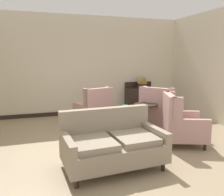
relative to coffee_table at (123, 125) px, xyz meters
The scene contains 13 objects.
ground 0.46m from the coffee_table, 124.06° to the right, with size 8.99×8.99×0.00m, color #9E896B.
wall_back 3.27m from the coffee_table, 91.79° to the left, with size 6.56×0.08×3.11m, color beige.
wall_right 3.40m from the coffee_table, 14.83° to the left, with size 0.08×4.50×3.11m, color beige.
baseboard_back 3.04m from the coffee_table, 91.82° to the left, with size 6.40×0.03×0.12m, color black.
coffee_table is the anchor object (origin of this frame).
porcelain_vase 0.24m from the coffee_table, 79.63° to the right, with size 0.17×0.17×0.35m.
settee 1.05m from the coffee_table, 120.01° to the right, with size 1.65×1.00×0.93m.
armchair_near_window 1.41m from the coffee_table, 28.44° to the left, with size 1.21×1.19×1.10m.
armchair_back_corner 1.39m from the coffee_table, 101.12° to the left, with size 0.95×1.00×1.06m.
armchair_beside_settee 1.20m from the coffee_table, 15.62° to the right, with size 1.06×1.08×1.05m.
side_table 0.83m from the coffee_table, 30.02° to the left, with size 0.54×0.54×0.74m.
sideboard 3.24m from the coffee_table, 58.88° to the left, with size 0.97×0.42×1.00m.
gramophone 3.25m from the coffee_table, 57.30° to the left, with size 0.38×0.48×0.52m.
Camera 1 is at (-1.57, -4.24, 1.76)m, focal length 37.71 mm.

